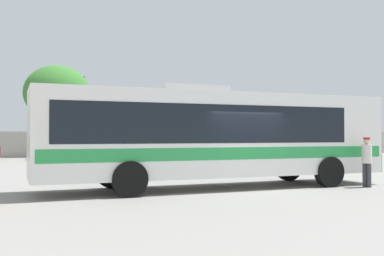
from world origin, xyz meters
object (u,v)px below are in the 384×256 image
at_px(utility_pole_near, 72,113).
at_px(utility_pole_far, 74,111).
at_px(attendant_by_bus_door, 367,159).
at_px(parked_car_second_white, 61,149).
at_px(coach_bus_white_green, 212,134).
at_px(roadside_tree_midleft, 57,93).

distance_m(utility_pole_near, utility_pole_far, 0.64).
height_order(attendant_by_bus_door, utility_pole_near, utility_pole_near).
distance_m(attendant_by_bus_door, utility_pole_far, 30.33).
relative_size(parked_car_second_white, utility_pole_far, 0.55).
distance_m(parked_car_second_white, utility_pole_far, 7.85).
distance_m(parked_car_second_white, utility_pole_near, 8.28).
xyz_separation_m(coach_bus_white_green, roadside_tree_midleft, (-5.06, 26.60, 3.63)).
relative_size(attendant_by_bus_door, parked_car_second_white, 0.40).
xyz_separation_m(coach_bus_white_green, attendant_by_bus_door, (5.14, -1.24, -0.85)).
relative_size(utility_pole_near, roadside_tree_midleft, 0.92).
height_order(coach_bus_white_green, utility_pole_far, utility_pole_far).
distance_m(attendant_by_bus_door, roadside_tree_midleft, 29.99).
bearing_deg(attendant_by_bus_door, coach_bus_white_green, 166.44).
xyz_separation_m(utility_pole_near, utility_pole_far, (0.17, -0.58, 0.20)).
height_order(coach_bus_white_green, roadside_tree_midleft, roadside_tree_midleft).
bearing_deg(roadside_tree_midleft, coach_bus_white_green, -79.22).
bearing_deg(coach_bus_white_green, parked_car_second_white, 103.08).
distance_m(coach_bus_white_green, parked_car_second_white, 21.15).
bearing_deg(parked_car_second_white, roadside_tree_midleft, 92.70).
distance_m(coach_bus_white_green, roadside_tree_midleft, 27.32).
bearing_deg(utility_pole_near, coach_bus_white_green, -82.42).
relative_size(attendant_by_bus_door, utility_pole_far, 0.22).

